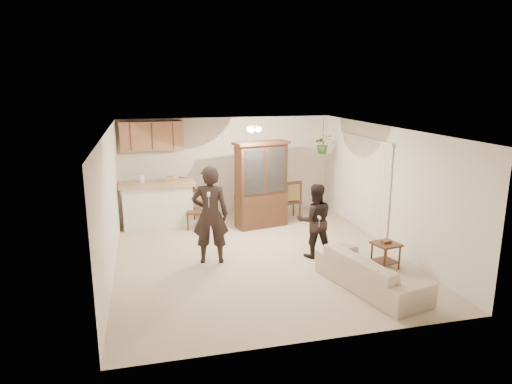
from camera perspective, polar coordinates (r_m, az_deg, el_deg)
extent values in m
plane|color=beige|center=(9.24, 0.22, -7.80)|extent=(6.50, 6.50, 0.00)
cube|color=silver|center=(8.65, 0.23, 7.82)|extent=(5.50, 6.50, 0.02)
cube|color=silver|center=(11.98, -3.57, 3.33)|extent=(5.50, 0.02, 2.50)
cube|color=silver|center=(5.90, 7.98, -7.51)|extent=(5.50, 0.02, 2.50)
cube|color=silver|center=(8.64, -17.77, -1.27)|extent=(0.02, 6.50, 2.50)
cube|color=silver|center=(9.88, 15.88, 0.67)|extent=(0.02, 6.50, 2.50)
cube|color=white|center=(11.08, -12.12, -1.76)|extent=(1.60, 0.55, 1.00)
cube|color=tan|center=(10.95, -12.26, 1.02)|extent=(1.75, 0.70, 0.08)
cube|color=#986242|center=(11.49, -12.89, 6.87)|extent=(1.50, 0.34, 0.70)
imported|color=#2D4E1F|center=(11.71, 8.35, 5.95)|extent=(0.43, 0.37, 0.48)
cylinder|color=#29231E|center=(11.68, 8.41, 7.54)|extent=(0.01, 0.01, 0.65)
imported|color=beige|center=(7.89, 14.21, -9.20)|extent=(1.16, 1.99, 0.73)
imported|color=black|center=(8.63, -5.74, -3.11)|extent=(0.72, 0.54, 1.80)
imported|color=black|center=(9.00, 7.34, -3.94)|extent=(0.72, 0.60, 1.35)
cube|color=#342113|center=(10.90, 0.63, -2.27)|extent=(1.27, 0.72, 0.79)
cube|color=#342113|center=(10.67, 0.65, 2.87)|extent=(1.25, 0.67, 1.19)
cube|color=#B3C1C4|center=(10.67, 0.65, 2.87)|extent=(1.01, 0.24, 1.04)
cube|color=#342113|center=(10.58, 0.66, 6.15)|extent=(1.37, 0.76, 0.06)
cube|color=#342113|center=(8.78, 15.97, -6.27)|extent=(0.52, 0.52, 0.04)
cube|color=#342113|center=(8.89, 15.83, -8.30)|extent=(0.44, 0.44, 0.03)
cube|color=#342113|center=(8.76, 15.99, -6.00)|extent=(0.18, 0.14, 0.05)
cube|color=#342113|center=(10.80, -7.53, -2.47)|extent=(0.50, 0.50, 0.04)
cube|color=olive|center=(10.74, -7.57, -1.20)|extent=(0.30, 0.11, 0.35)
cube|color=#342113|center=(10.68, -7.61, 0.00)|extent=(0.37, 0.13, 0.07)
cube|color=#342113|center=(11.40, -9.19, -1.32)|extent=(0.67, 0.67, 0.05)
cube|color=olive|center=(11.34, -9.25, 0.09)|extent=(0.29, 0.26, 0.41)
cube|color=#342113|center=(11.28, -9.30, 1.42)|extent=(0.36, 0.31, 0.08)
cube|color=#342113|center=(11.52, 4.31, -1.20)|extent=(0.50, 0.50, 0.05)
cube|color=olive|center=(11.45, 4.33, 0.10)|extent=(0.33, 0.08, 0.39)
cube|color=#342113|center=(11.40, 4.35, 1.33)|extent=(0.41, 0.09, 0.08)
cube|color=white|center=(8.06, -5.94, -0.30)|extent=(0.08, 0.17, 0.05)
cube|color=white|center=(8.62, 7.91, -3.17)|extent=(0.06, 0.13, 0.04)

